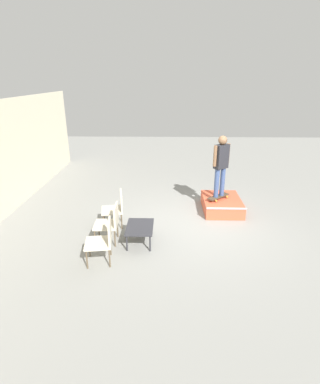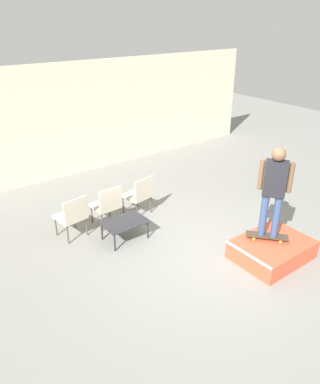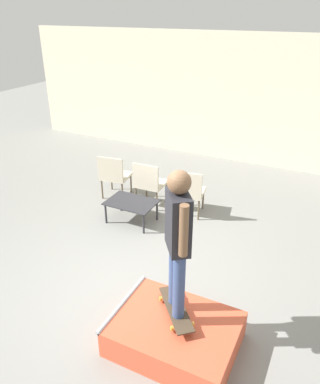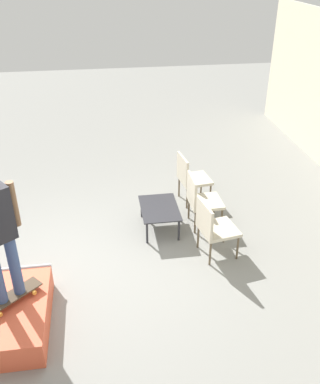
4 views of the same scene
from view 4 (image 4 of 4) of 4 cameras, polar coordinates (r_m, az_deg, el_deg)
ground_plane at (r=6.35m, az=-11.20°, el=-10.32°), size 24.00×24.00×0.00m
skate_ramp_box at (r=5.68m, az=-19.96°, el=-15.28°), size 1.39×1.04×0.37m
skateboard_on_ramp at (r=5.52m, az=-19.17°, el=-13.06°), size 0.65×0.70×0.07m
coffee_table at (r=6.92m, az=-0.07°, el=-2.38°), size 0.86×0.60×0.40m
patio_chair_left at (r=7.62m, az=4.06°, el=2.13°), size 0.59×0.59×0.91m
patio_chair_center at (r=6.95m, az=5.40°, el=-0.83°), size 0.53×0.53×0.91m
patio_chair_right at (r=6.29m, az=7.11°, el=-4.52°), size 0.60×0.60×0.91m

